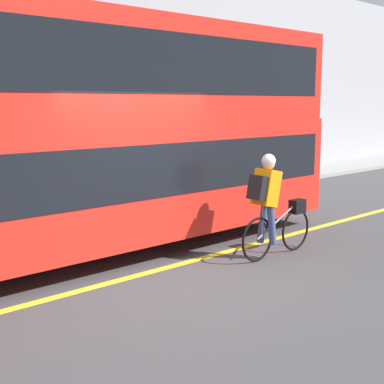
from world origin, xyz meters
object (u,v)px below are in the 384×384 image
Objects in this scene: trash_bin at (1,189)px; street_sign_post at (140,132)px; bus at (49,127)px; cyclist_on_bike at (271,202)px.

street_sign_post is at bearing -0.09° from trash_bin.
bus is 3.46m from cyclist_on_bike.
bus is at bearing -100.64° from trash_bin.
bus is 3.65× the size of street_sign_post.
trash_bin is 3.66m from street_sign_post.
trash_bin is (-1.92, 5.43, -0.24)m from cyclist_on_bike.
bus is 6.22× the size of cyclist_on_bike.
cyclist_on_bike reaches higher than trash_bin.
street_sign_post is (1.60, 5.43, 0.77)m from cyclist_on_bike.
street_sign_post is (4.16, 3.39, -0.38)m from bus.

